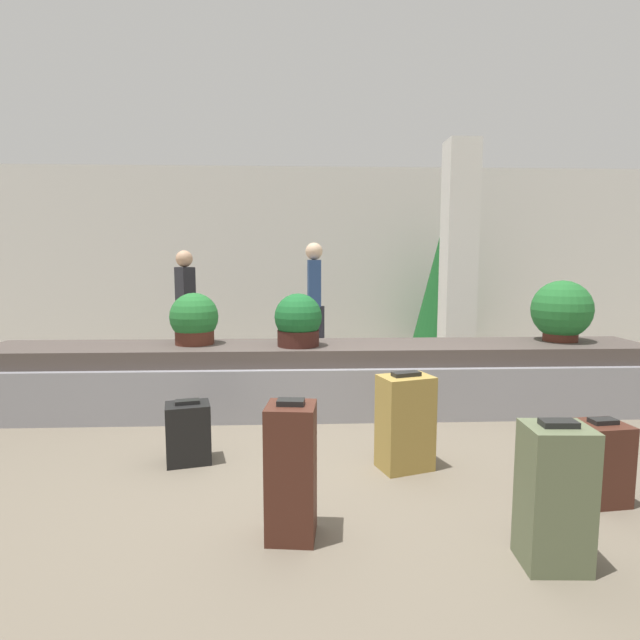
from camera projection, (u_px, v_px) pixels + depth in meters
ground_plane at (327, 459)px, 3.87m from camera, size 18.00×18.00×0.00m
back_wall at (310, 258)px, 9.01m from camera, size 18.00×0.06×3.20m
carousel at (320, 378)px, 5.16m from camera, size 6.99×0.96×0.69m
pillar at (459, 257)px, 7.06m from camera, size 0.43×0.43×3.20m
suitcase_0 at (600, 462)px, 3.17m from camera, size 0.32×0.30×0.55m
suitcase_1 at (555, 496)px, 2.49m from camera, size 0.33×0.28×0.75m
suitcase_2 at (188, 433)px, 3.80m from camera, size 0.38×0.33×0.49m
suitcase_3 at (405, 422)px, 3.67m from camera, size 0.44×0.36×0.73m
suitcase_4 at (291, 471)px, 2.75m from camera, size 0.29×0.29×0.79m
potted_plant_0 at (562, 311)px, 5.30m from camera, size 0.62×0.62×0.65m
potted_plant_1 at (194, 320)px, 5.10m from camera, size 0.49×0.49×0.53m
potted_plant_2 at (298, 321)px, 4.98m from camera, size 0.47×0.47×0.53m
traveler_0 at (185, 298)px, 7.12m from camera, size 0.33×0.36×1.69m
traveler_1 at (314, 291)px, 7.40m from camera, size 0.31×0.33×1.81m
decorated_tree at (444, 279)px, 8.31m from camera, size 1.01×1.01×2.31m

